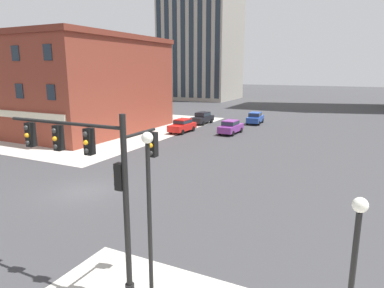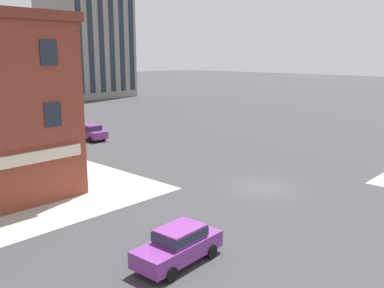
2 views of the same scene
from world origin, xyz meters
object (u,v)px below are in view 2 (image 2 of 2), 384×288
at_px(car_main_southbound_far, 179,244).
at_px(car_cross_westbound, 10,133).
at_px(car_main_northbound_near, 50,141).
at_px(car_parked_curb, 52,122).
at_px(car_main_northbound_far, 90,131).

bearing_deg(car_main_southbound_far, car_cross_westbound, 77.85).
relative_size(car_main_northbound_near, car_parked_curb, 0.99).
bearing_deg(car_parked_curb, car_main_northbound_far, -92.96).
height_order(car_main_northbound_near, car_main_southbound_far, same).
distance_m(car_main_southbound_far, car_parked_curb, 38.54).
bearing_deg(car_parked_curb, car_cross_westbound, -153.64).
bearing_deg(car_cross_westbound, car_main_northbound_near, -85.19).
bearing_deg(car_main_northbound_near, car_main_northbound_far, 16.80).
bearing_deg(car_cross_westbound, car_parked_curb, 26.36).
bearing_deg(car_parked_curb, car_main_southbound_far, -111.14).
relative_size(car_cross_westbound, car_parked_curb, 0.99).
height_order(car_main_northbound_far, car_parked_curb, same).
relative_size(car_main_northbound_near, car_main_northbound_far, 1.00).
distance_m(car_main_northbound_near, car_main_northbound_far, 6.06).
distance_m(car_cross_westbound, car_parked_curb, 7.69).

